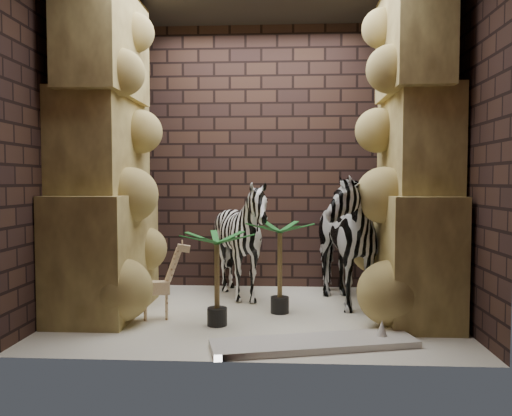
# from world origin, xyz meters

# --- Properties ---
(floor) EXTENTS (3.50, 3.50, 0.00)m
(floor) POSITION_xyz_m (0.00, 0.00, 0.00)
(floor) COLOR silver
(floor) RESTS_ON ground
(wall_back) EXTENTS (3.50, 0.00, 3.50)m
(wall_back) POSITION_xyz_m (0.00, 1.25, 1.50)
(wall_back) COLOR black
(wall_back) RESTS_ON ground
(wall_front) EXTENTS (3.50, 0.00, 3.50)m
(wall_front) POSITION_xyz_m (0.00, -1.25, 1.50)
(wall_front) COLOR black
(wall_front) RESTS_ON ground
(wall_left) EXTENTS (0.00, 3.00, 3.00)m
(wall_left) POSITION_xyz_m (-1.75, 0.00, 1.50)
(wall_left) COLOR black
(wall_left) RESTS_ON ground
(wall_right) EXTENTS (0.00, 3.00, 3.00)m
(wall_right) POSITION_xyz_m (1.75, 0.00, 1.50)
(wall_right) COLOR black
(wall_right) RESTS_ON ground
(rock_pillar_left) EXTENTS (0.68, 1.30, 3.00)m
(rock_pillar_left) POSITION_xyz_m (-1.40, 0.00, 1.50)
(rock_pillar_left) COLOR #D2BF6D
(rock_pillar_left) RESTS_ON floor
(rock_pillar_right) EXTENTS (0.58, 1.25, 3.00)m
(rock_pillar_right) POSITION_xyz_m (1.42, 0.00, 1.50)
(rock_pillar_right) COLOR #D2BF6D
(rock_pillar_right) RESTS_ON floor
(zebra_right) EXTENTS (0.99, 1.41, 1.51)m
(zebra_right) POSITION_xyz_m (0.77, 0.41, 0.76)
(zebra_right) COLOR white
(zebra_right) RESTS_ON floor
(zebra_left) EXTENTS (1.34, 1.48, 1.10)m
(zebra_left) POSITION_xyz_m (-0.17, 0.56, 0.55)
(zebra_left) COLOR white
(zebra_left) RESTS_ON floor
(giraffe_toy) EXTENTS (0.39, 0.21, 0.72)m
(giraffe_toy) POSITION_xyz_m (-0.86, -0.23, 0.36)
(giraffe_toy) COLOR beige
(giraffe_toy) RESTS_ON floor
(palm_front) EXTENTS (0.36, 0.36, 0.86)m
(palm_front) POSITION_xyz_m (0.23, 0.06, 0.43)
(palm_front) COLOR #134A1B
(palm_front) RESTS_ON floor
(palm_back) EXTENTS (0.36, 0.36, 0.81)m
(palm_back) POSITION_xyz_m (-0.30, -0.38, 0.40)
(palm_back) COLOR #134A1B
(palm_back) RESTS_ON floor
(surfboard) EXTENTS (1.57, 0.73, 0.05)m
(surfboard) POSITION_xyz_m (0.49, -0.90, 0.03)
(surfboard) COLOR silver
(surfboard) RESTS_ON floor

